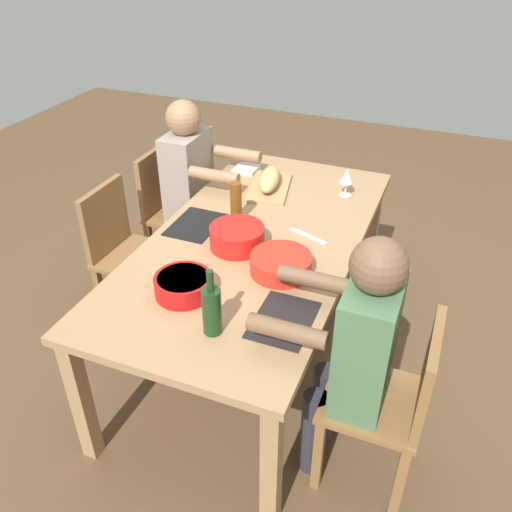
{
  "coord_description": "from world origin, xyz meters",
  "views": [
    {
      "loc": [
        -2.12,
        -0.85,
        2.15
      ],
      "look_at": [
        0.0,
        0.0,
        0.63
      ],
      "focal_mm": 37.5,
      "sensor_mm": 36.0,
      "label": 1
    }
  ],
  "objects_px": {
    "serving_bowl_fruit": "(281,263)",
    "chair_far_right": "(171,206)",
    "serving_bowl_greens": "(237,236)",
    "bread_loaf": "(270,179)",
    "beer_bottle": "(236,202)",
    "dining_table": "(256,250)",
    "diner_near_left": "(355,347)",
    "wine_glass": "(347,177)",
    "wine_bottle": "(212,310)",
    "diner_far_right": "(194,181)",
    "napkin_stack": "(246,169)",
    "serving_bowl_pasta": "(183,284)",
    "chair_near_left": "(395,398)",
    "cutting_board": "(269,188)",
    "chair_far_center": "(124,248)"
  },
  "relations": [
    {
      "from": "serving_bowl_fruit",
      "to": "napkin_stack",
      "type": "bearing_deg",
      "value": 30.8
    },
    {
      "from": "dining_table",
      "to": "wine_glass",
      "type": "relative_size",
      "value": 12.04
    },
    {
      "from": "wine_bottle",
      "to": "wine_glass",
      "type": "bearing_deg",
      "value": -8.43
    },
    {
      "from": "chair_far_center",
      "to": "bread_loaf",
      "type": "height_order",
      "value": "same"
    },
    {
      "from": "diner_far_right",
      "to": "serving_bowl_fruit",
      "type": "height_order",
      "value": "diner_far_right"
    },
    {
      "from": "diner_near_left",
      "to": "wine_bottle",
      "type": "relative_size",
      "value": 4.14
    },
    {
      "from": "serving_bowl_greens",
      "to": "bread_loaf",
      "type": "bearing_deg",
      "value": 6.58
    },
    {
      "from": "chair_far_right",
      "to": "napkin_stack",
      "type": "height_order",
      "value": "chair_far_right"
    },
    {
      "from": "beer_bottle",
      "to": "serving_bowl_pasta",
      "type": "bearing_deg",
      "value": -176.27
    },
    {
      "from": "diner_far_right",
      "to": "serving_bowl_greens",
      "type": "bearing_deg",
      "value": -138.51
    },
    {
      "from": "dining_table",
      "to": "diner_near_left",
      "type": "xyz_separation_m",
      "value": [
        -0.55,
        -0.64,
        0.03
      ]
    },
    {
      "from": "wine_bottle",
      "to": "bread_loaf",
      "type": "bearing_deg",
      "value": 10.58
    },
    {
      "from": "diner_near_left",
      "to": "chair_far_right",
      "type": "xyz_separation_m",
      "value": [
        1.1,
        1.46,
        -0.21
      ]
    },
    {
      "from": "diner_near_left",
      "to": "napkin_stack",
      "type": "bearing_deg",
      "value": 37.97
    },
    {
      "from": "chair_far_right",
      "to": "diner_far_right",
      "type": "bearing_deg",
      "value": -90.0
    },
    {
      "from": "wine_bottle",
      "to": "dining_table",
      "type": "bearing_deg",
      "value": 8.31
    },
    {
      "from": "dining_table",
      "to": "chair_near_left",
      "type": "relative_size",
      "value": 2.35
    },
    {
      "from": "diner_near_left",
      "to": "cutting_board",
      "type": "height_order",
      "value": "diner_near_left"
    },
    {
      "from": "chair_far_right",
      "to": "beer_bottle",
      "type": "xyz_separation_m",
      "value": [
        -0.43,
        -0.66,
        0.37
      ]
    },
    {
      "from": "serving_bowl_pasta",
      "to": "wine_bottle",
      "type": "xyz_separation_m",
      "value": [
        -0.17,
        -0.22,
        0.06
      ]
    },
    {
      "from": "diner_far_right",
      "to": "wine_glass",
      "type": "height_order",
      "value": "diner_far_right"
    },
    {
      "from": "bread_loaf",
      "to": "napkin_stack",
      "type": "relative_size",
      "value": 2.29
    },
    {
      "from": "chair_far_right",
      "to": "serving_bowl_pasta",
      "type": "height_order",
      "value": "chair_far_right"
    },
    {
      "from": "wine_glass",
      "to": "wine_bottle",
      "type": "bearing_deg",
      "value": 171.57
    },
    {
      "from": "dining_table",
      "to": "chair_far_right",
      "type": "distance_m",
      "value": 1.01
    },
    {
      "from": "chair_far_center",
      "to": "wine_bottle",
      "type": "bearing_deg",
      "value": -127.65
    },
    {
      "from": "wine_glass",
      "to": "bread_loaf",
      "type": "bearing_deg",
      "value": 101.63
    },
    {
      "from": "chair_far_right",
      "to": "napkin_stack",
      "type": "xyz_separation_m",
      "value": [
        0.17,
        -0.47,
        0.27
      ]
    },
    {
      "from": "dining_table",
      "to": "diner_near_left",
      "type": "relative_size",
      "value": 1.67
    },
    {
      "from": "chair_near_left",
      "to": "napkin_stack",
      "type": "distance_m",
      "value": 1.75
    },
    {
      "from": "chair_near_left",
      "to": "wine_bottle",
      "type": "relative_size",
      "value": 2.93
    },
    {
      "from": "serving_bowl_fruit",
      "to": "napkin_stack",
      "type": "height_order",
      "value": "serving_bowl_fruit"
    },
    {
      "from": "cutting_board",
      "to": "bread_loaf",
      "type": "distance_m",
      "value": 0.06
    },
    {
      "from": "diner_near_left",
      "to": "beer_bottle",
      "type": "distance_m",
      "value": 1.05
    },
    {
      "from": "chair_near_left",
      "to": "diner_near_left",
      "type": "distance_m",
      "value": 0.28
    },
    {
      "from": "serving_bowl_fruit",
      "to": "beer_bottle",
      "type": "xyz_separation_m",
      "value": [
        0.35,
        0.37,
        0.06
      ]
    },
    {
      "from": "serving_bowl_fruit",
      "to": "chair_far_right",
      "type": "bearing_deg",
      "value": 52.95
    },
    {
      "from": "wine_glass",
      "to": "napkin_stack",
      "type": "bearing_deg",
      "value": 81.25
    },
    {
      "from": "dining_table",
      "to": "diner_near_left",
      "type": "height_order",
      "value": "diner_near_left"
    },
    {
      "from": "cutting_board",
      "to": "napkin_stack",
      "type": "relative_size",
      "value": 2.86
    },
    {
      "from": "diner_far_right",
      "to": "beer_bottle",
      "type": "bearing_deg",
      "value": -131.91
    },
    {
      "from": "chair_far_right",
      "to": "diner_far_right",
      "type": "xyz_separation_m",
      "value": [
        0.0,
        -0.18,
        0.21
      ]
    },
    {
      "from": "cutting_board",
      "to": "wine_glass",
      "type": "xyz_separation_m",
      "value": [
        0.09,
        -0.43,
        0.11
      ]
    },
    {
      "from": "diner_near_left",
      "to": "serving_bowl_fruit",
      "type": "relative_size",
      "value": 4.26
    },
    {
      "from": "serving_bowl_pasta",
      "to": "wine_bottle",
      "type": "relative_size",
      "value": 0.86
    },
    {
      "from": "serving_bowl_greens",
      "to": "chair_near_left",
      "type": "bearing_deg",
      "value": -116.63
    },
    {
      "from": "chair_far_center",
      "to": "beer_bottle",
      "type": "xyz_separation_m",
      "value": [
        0.12,
        -0.66,
        0.37
      ]
    },
    {
      "from": "chair_far_center",
      "to": "chair_near_left",
      "type": "relative_size",
      "value": 1.0
    },
    {
      "from": "beer_bottle",
      "to": "serving_bowl_fruit",
      "type": "bearing_deg",
      "value": -133.32
    },
    {
      "from": "bread_loaf",
      "to": "diner_far_right",
      "type": "bearing_deg",
      "value": 88.15
    }
  ]
}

